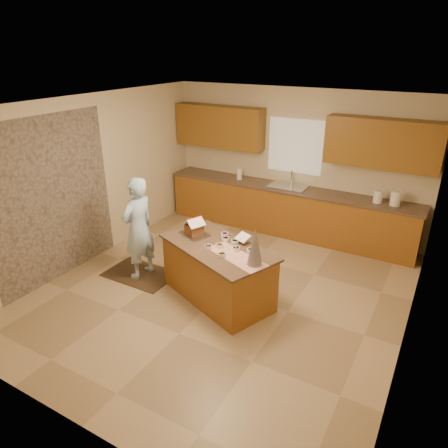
{
  "coord_description": "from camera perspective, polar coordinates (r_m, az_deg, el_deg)",
  "views": [
    {
      "loc": [
        2.61,
        -4.57,
        3.39
      ],
      "look_at": [
        -0.1,
        0.2,
        1.0
      ],
      "focal_mm": 33.15,
      "sensor_mm": 36.0,
      "label": 1
    }
  ],
  "objects": [
    {
      "name": "back_counter_base",
      "position": [
        8.05,
        8.56,
        1.77
      ],
      "size": [
        4.8,
        0.6,
        0.88
      ],
      "primitive_type": "cube",
      "color": "#95491E",
      "rests_on": "floor"
    },
    {
      "name": "island_base",
      "position": [
        5.93,
        -0.86,
        -6.79
      ],
      "size": [
        1.81,
        1.36,
        0.79
      ],
      "primitive_type": "cube",
      "rotation": [
        0.0,
        0.0,
        -0.38
      ],
      "color": "#95491E",
      "rests_on": "floor"
    },
    {
      "name": "floor",
      "position": [
        6.26,
        -0.11,
        -9.24
      ],
      "size": [
        5.5,
        5.5,
        0.0
      ],
      "primitive_type": "plane",
      "color": "tan",
      "rests_on": "ground"
    },
    {
      "name": "stone_accent",
      "position": [
        6.69,
        -22.56,
        3.01
      ],
      "size": [
        0.0,
        2.5,
        2.5
      ],
      "primitive_type": "plane",
      "rotation": [
        1.57,
        0.0,
        1.57
      ],
      "color": "gray",
      "rests_on": "wall_left"
    },
    {
      "name": "canister_b",
      "position": [
        7.44,
        22.58,
        3.27
      ],
      "size": [
        0.17,
        0.17,
        0.24
      ],
      "primitive_type": "cylinder",
      "color": "white",
      "rests_on": "back_counter_top"
    },
    {
      "name": "wall_front",
      "position": [
        3.78,
        -21.66,
        -11.02
      ],
      "size": [
        5.5,
        5.5,
        0.0
      ],
      "primitive_type": "plane",
      "color": "beige",
      "rests_on": "floor"
    },
    {
      "name": "candy_bowls",
      "position": [
        5.69,
        0.51,
        -2.94
      ],
      "size": [
        0.67,
        0.68,
        0.05
      ],
      "color": "orange",
      "rests_on": "island_top"
    },
    {
      "name": "wall_right",
      "position": [
        5.01,
        25.6,
        -2.99
      ],
      "size": [
        5.5,
        5.5,
        0.0
      ],
      "primitive_type": "plane",
      "color": "beige",
      "rests_on": "floor"
    },
    {
      "name": "boy",
      "position": [
        6.42,
        -11.72,
        -0.61
      ],
      "size": [
        0.44,
        0.62,
        1.61
      ],
      "primitive_type": "imported",
      "rotation": [
        0.0,
        0.0,
        -1.67
      ],
      "color": "#AAD0F2",
      "rests_on": "rug"
    },
    {
      "name": "canister_c",
      "position": [
        7.45,
        22.49,
        3.08
      ],
      "size": [
        0.13,
        0.13,
        0.19
      ],
      "primitive_type": "cylinder",
      "color": "white",
      "rests_on": "back_counter_top"
    },
    {
      "name": "canister_a",
      "position": [
        7.48,
        20.48,
        3.54
      ],
      "size": [
        0.15,
        0.15,
        0.21
      ],
      "primitive_type": "cylinder",
      "color": "white",
      "rests_on": "back_counter_top"
    },
    {
      "name": "baking_tray",
      "position": [
        6.06,
        -4.09,
        -1.42
      ],
      "size": [
        0.5,
        0.44,
        0.02
      ],
      "primitive_type": "cube",
      "rotation": [
        0.0,
        0.0,
        -0.38
      ],
      "color": "silver",
      "rests_on": "island_top"
    },
    {
      "name": "tinsel_tree",
      "position": [
        5.16,
        4.29,
        -3.17
      ],
      "size": [
        0.26,
        0.26,
        0.5
      ],
      "primitive_type": "cone",
      "rotation": [
        0.0,
        0.0,
        -0.38
      ],
      "color": "#ACACB8",
      "rests_on": "island_top"
    },
    {
      "name": "upper_cabinet_right",
      "position": [
        7.37,
        21.05,
        10.33
      ],
      "size": [
        1.85,
        0.35,
        0.8
      ],
      "primitive_type": "cube",
      "color": "brown",
      "rests_on": "wall_back"
    },
    {
      "name": "back_counter_top",
      "position": [
        7.9,
        8.76,
        4.87
      ],
      "size": [
        4.85,
        0.63,
        0.04
      ],
      "primitive_type": "cube",
      "color": "brown",
      "rests_on": "back_counter_base"
    },
    {
      "name": "rug",
      "position": [
        6.82,
        -11.49,
        -6.77
      ],
      "size": [
        1.1,
        0.71,
        0.01
      ],
      "primitive_type": "cube",
      "color": "black",
      "rests_on": "floor"
    },
    {
      "name": "island_top",
      "position": [
        5.73,
        -0.88,
        -3.21
      ],
      "size": [
        1.9,
        1.45,
        0.04
      ],
      "primitive_type": "cube",
      "rotation": [
        0.0,
        0.0,
        -0.38
      ],
      "color": "brown",
      "rests_on": "island_base"
    },
    {
      "name": "gingerbread_house",
      "position": [
        6.02,
        -4.12,
        -0.51
      ],
      "size": [
        0.32,
        0.33,
        0.25
      ],
      "color": "brown",
      "rests_on": "baking_tray"
    },
    {
      "name": "faucet",
      "position": [
        8.01,
        9.31,
        6.3
      ],
      "size": [
        0.03,
        0.03,
        0.28
      ],
      "primitive_type": "cylinder",
      "color": "silver",
      "rests_on": "back_counter_top"
    },
    {
      "name": "window_curtain",
      "position": [
        7.94,
        9.83,
        10.53
      ],
      "size": [
        1.05,
        0.03,
        1.0
      ],
      "primitive_type": "cube",
      "color": "white",
      "rests_on": "wall_back"
    },
    {
      "name": "wall_back",
      "position": [
        8.04,
        9.75,
        8.49
      ],
      "size": [
        5.5,
        5.5,
        0.0
      ],
      "primitive_type": "plane",
      "color": "beige",
      "rests_on": "floor"
    },
    {
      "name": "cookbook",
      "position": [
        5.79,
        2.61,
        -1.85
      ],
      "size": [
        0.24,
        0.22,
        0.08
      ],
      "primitive_type": "cube",
      "rotation": [
        -1.13,
        0.0,
        -0.38
      ],
      "color": "white",
      "rests_on": "island_top"
    },
    {
      "name": "table_runner",
      "position": [
        5.44,
        1.74,
        -4.51
      ],
      "size": [
        0.96,
        0.64,
        0.01
      ],
      "primitive_type": "cube",
      "rotation": [
        0.0,
        0.0,
        -0.38
      ],
      "color": "#A0250B",
      "rests_on": "island_top"
    },
    {
      "name": "upper_cabinet_left",
      "position": [
        8.4,
        -0.63,
        13.31
      ],
      "size": [
        1.85,
        0.35,
        0.8
      ],
      "primitive_type": "cube",
      "color": "brown",
      "rests_on": "wall_back"
    },
    {
      "name": "paper_towel",
      "position": [
        8.25,
        2.15,
        6.92
      ],
      "size": [
        0.1,
        0.1,
        0.23
      ],
      "primitive_type": "cylinder",
      "color": "white",
      "rests_on": "back_counter_top"
    },
    {
      "name": "ceiling",
      "position": [
        5.31,
        -0.13,
        16.06
      ],
      "size": [
        5.5,
        5.5,
        0.0
      ],
      "primitive_type": "plane",
      "color": "silver",
      "rests_on": "floor"
    },
    {
      "name": "wall_left",
      "position": [
        7.16,
        -17.88,
        5.82
      ],
      "size": [
        5.5,
        5.5,
        0.0
      ],
      "primitive_type": "plane",
      "color": "beige",
      "rests_on": "floor"
    },
    {
      "name": "sink",
      "position": [
        7.9,
        8.76,
        4.8
      ],
      "size": [
        0.7,
        0.45,
        0.12
      ],
      "primitive_type": "cube",
      "color": "silver",
      "rests_on": "back_counter_top"
    }
  ]
}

